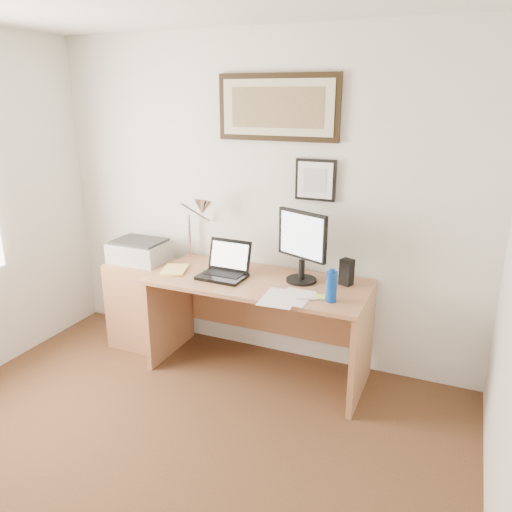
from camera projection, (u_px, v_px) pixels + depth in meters
The scene contains 17 objects.
wall_back at pixel (260, 202), 3.86m from camera, with size 3.50×0.02×2.50m, color silver.
side_cabinet at pixel (144, 303), 4.20m from camera, with size 0.50×0.40×0.73m, color #9B6341.
water_bottle at pixel (331, 287), 3.23m from camera, with size 0.07×0.07×0.21m, color #0B3A9B.
bottle_cap at pixel (332, 270), 3.19m from camera, with size 0.04×0.04×0.02m, color #0B3A9B.
speaker at pixel (347, 272), 3.52m from camera, with size 0.08×0.07×0.19m, color black.
paper_sheet_a at pixel (280, 298), 3.31m from camera, with size 0.23×0.33×0.00m, color silver.
paper_sheet_b at pixel (295, 297), 3.32m from camera, with size 0.21×0.30×0.00m, color silver.
sticky_pad at pixel (319, 297), 3.32m from camera, with size 0.08×0.08×0.01m, color #E1E46C.
marker_pen at pixel (307, 299), 3.28m from camera, with size 0.02×0.02×0.14m, color silver.
book at pixel (163, 269), 3.83m from camera, with size 0.18×0.24×0.02m, color #F1D571.
desk at pixel (263, 306), 3.78m from camera, with size 1.60×0.70×0.75m.
laptop at pixel (225, 269), 3.69m from camera, with size 0.35×0.30×0.26m.
lcd_monitor at pixel (302, 243), 3.51m from camera, with size 0.40×0.22×0.52m.
printer at pixel (140, 251), 4.09m from camera, with size 0.44×0.34×0.18m.
desk_lamp at pixel (202, 210), 3.86m from camera, with size 0.29×0.27×0.53m.
picture_large at pixel (278, 107), 3.56m from camera, with size 0.92×0.04×0.47m.
picture_small at pixel (315, 180), 3.60m from camera, with size 0.30×0.03×0.30m.
Camera 1 is at (1.48, -1.50, 2.04)m, focal length 35.00 mm.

